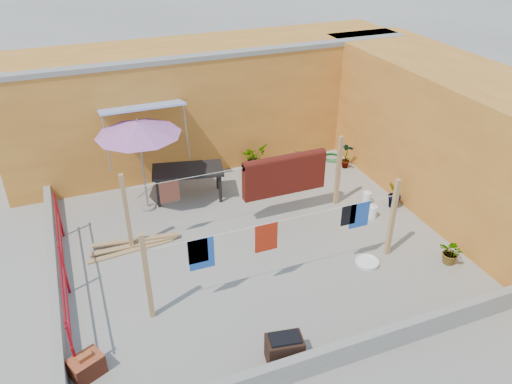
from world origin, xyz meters
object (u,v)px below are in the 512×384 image
white_basin (367,262)px  brick_stack (87,366)px  outdoor_table (188,172)px  water_jug_b (367,198)px  plant_back_a (254,158)px  patio_umbrella (138,129)px  brazier (284,349)px  green_hose (332,157)px  water_jug_a (372,212)px

white_basin → brick_stack: bearing=-172.3°
outdoor_table → water_jug_b: outdoor_table is taller
outdoor_table → plant_back_a: outdoor_table is taller
brick_stack → patio_umbrella: bearing=68.1°
plant_back_a → patio_umbrella: bearing=-163.4°
brick_stack → plant_back_a: plant_back_a is taller
outdoor_table → brick_stack: bearing=-121.8°
brazier → green_hose: brazier is taller
water_jug_b → outdoor_table: bearing=154.9°
outdoor_table → brazier: bearing=-89.2°
outdoor_table → white_basin: outdoor_table is taller
brick_stack → green_hose: (7.32, 5.31, -0.15)m
patio_umbrella → plant_back_a: (3.14, 0.94, -1.72)m
patio_umbrella → water_jug_b: (5.08, -1.73, -1.94)m
green_hose → outdoor_table: bearing=-172.2°
patio_umbrella → water_jug_a: patio_umbrella is taller
plant_back_a → outdoor_table: bearing=-158.8°
white_basin → green_hose: 4.86m
white_basin → green_hose: white_basin is taller
white_basin → patio_umbrella: bearing=134.9°
outdoor_table → water_jug_a: 4.54m
brick_stack → water_jug_b: (6.92, 2.84, -0.04)m
brazier → patio_umbrella: bearing=102.0°
water_jug_b → plant_back_a: bearing=126.0°
patio_umbrella → water_jug_b: size_ratio=7.58×
water_jug_b → water_jug_a: bearing=-111.9°
brazier → water_jug_a: bearing=40.3°
green_hose → white_basin: bearing=-110.5°
water_jug_b → plant_back_a: size_ratio=0.45×
water_jug_a → green_hose: bearing=78.0°
patio_umbrella → outdoor_table: patio_umbrella is taller
patio_umbrella → green_hose: size_ratio=4.47×
water_jug_b → green_hose: size_ratio=0.59×
green_hose → brazier: bearing=-124.9°
water_jug_b → green_hose: 2.51m
brazier → water_jug_a: size_ratio=1.82×
outdoor_table → white_basin: bearing=-55.6°
outdoor_table → brazier: 5.62m
plant_back_a → green_hose: bearing=-4.8°
brick_stack → green_hose: bearing=35.9°
outdoor_table → water_jug_a: size_ratio=5.29×
brick_stack → white_basin: size_ratio=1.21×
outdoor_table → water_jug_a: bearing=-33.5°
patio_umbrella → outdoor_table: size_ratio=1.35×
water_jug_b → green_hose: bearing=80.6°
water_jug_a → brick_stack: bearing=-161.5°
outdoor_table → water_jug_a: outdoor_table is taller
brick_stack → brazier: (2.99, -0.89, 0.07)m
patio_umbrella → plant_back_a: patio_umbrella is taller
patio_umbrella → green_hose: bearing=7.7°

